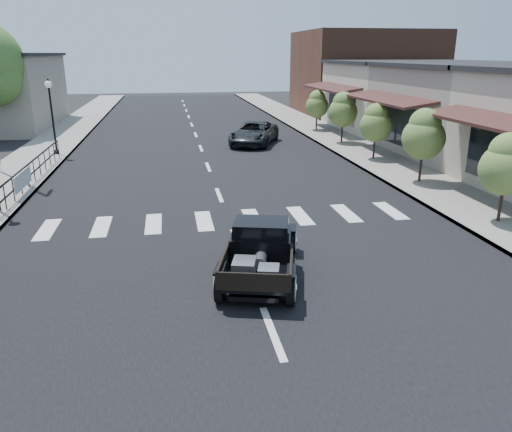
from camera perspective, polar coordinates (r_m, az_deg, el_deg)
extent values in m
plane|color=black|center=(12.54, -0.91, -6.24)|extent=(120.00, 120.00, 0.00)
cube|color=black|center=(26.85, -6.02, 6.93)|extent=(14.00, 80.00, 0.02)
cube|color=gray|center=(27.61, -23.99, 5.91)|extent=(3.00, 80.00, 0.15)
cube|color=gray|center=(28.68, 11.31, 7.53)|extent=(3.00, 80.00, 0.15)
cube|color=gray|center=(29.66, 25.03, 10.81)|extent=(10.00, 9.00, 4.50)
cube|color=beige|center=(37.39, 17.18, 12.85)|extent=(10.00, 9.00, 4.50)
cube|color=brown|center=(46.64, 12.26, 15.67)|extent=(11.00, 10.00, 7.00)
imported|color=black|center=(29.81, -0.22, 9.41)|extent=(3.89, 5.24, 1.32)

